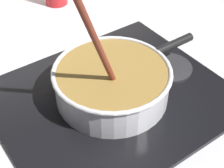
% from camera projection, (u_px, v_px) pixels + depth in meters
% --- Properties ---
extents(ground, '(2.40, 1.60, 0.04)m').
position_uv_depth(ground, '(140.00, 117.00, 0.84)').
color(ground, '#B7B7BC').
extents(hob_plate, '(0.56, 0.48, 0.01)m').
position_uv_depth(hob_plate, '(112.00, 98.00, 0.86)').
color(hob_plate, black).
rests_on(hob_plate, ground).
extents(burner_ring, '(0.18, 0.18, 0.01)m').
position_uv_depth(burner_ring, '(112.00, 95.00, 0.85)').
color(burner_ring, '#592D0C').
rests_on(burner_ring, hob_plate).
extents(spare_burner, '(0.13, 0.13, 0.01)m').
position_uv_depth(spare_burner, '(169.00, 67.00, 0.93)').
color(spare_burner, '#262628').
rests_on(spare_burner, hob_plate).
extents(cooking_pan, '(0.40, 0.29, 0.33)m').
position_uv_depth(cooking_pan, '(112.00, 82.00, 0.82)').
color(cooking_pan, silver).
rests_on(cooking_pan, hob_plate).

